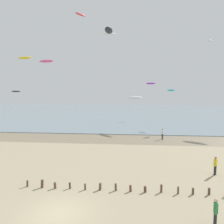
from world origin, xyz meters
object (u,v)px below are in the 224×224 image
at_px(kite_aloft_8, 108,34).
at_px(person_mid_beach, 216,212).
at_px(person_nearest_camera, 215,165).
at_px(kite_aloft_7, 16,91).
at_px(person_left_flank, 162,134).
at_px(kite_aloft_11, 25,58).
at_px(kite_aloft_6, 210,41).
at_px(kite_aloft_1, 46,61).
at_px(kite_aloft_10, 135,98).
at_px(kite_aloft_0, 171,90).
at_px(kite_aloft_5, 81,14).
at_px(kite_aloft_13, 151,83).
at_px(kite_aloft_12, 109,30).

bearing_deg(kite_aloft_8, person_mid_beach, -94.19).
relative_size(person_nearest_camera, kite_aloft_7, 0.94).
bearing_deg(kite_aloft_8, person_left_flank, -65.99).
height_order(kite_aloft_7, kite_aloft_11, kite_aloft_11).
bearing_deg(kite_aloft_6, person_left_flank, 2.11).
distance_m(kite_aloft_7, kite_aloft_11, 7.79).
relative_size(kite_aloft_1, kite_aloft_10, 0.81).
height_order(person_left_flank, kite_aloft_0, kite_aloft_0).
bearing_deg(kite_aloft_7, person_left_flank, 126.12).
distance_m(person_mid_beach, kite_aloft_5, 34.23).
bearing_deg(person_left_flank, kite_aloft_0, 74.37).
bearing_deg(person_nearest_camera, person_left_flank, 101.61).
relative_size(kite_aloft_5, kite_aloft_11, 0.76).
bearing_deg(kite_aloft_11, person_left_flank, 167.52).
distance_m(kite_aloft_0, kite_aloft_6, 15.26).
bearing_deg(kite_aloft_13, person_nearest_camera, -73.84).
height_order(kite_aloft_0, kite_aloft_6, kite_aloft_6).
relative_size(kite_aloft_0, kite_aloft_5, 0.84).
distance_m(person_left_flank, kite_aloft_8, 22.13).
distance_m(person_mid_beach, kite_aloft_12, 27.71).
bearing_deg(kite_aloft_5, person_left_flank, 111.17).
relative_size(person_left_flank, kite_aloft_10, 0.50).
relative_size(person_mid_beach, kite_aloft_13, 0.67).
relative_size(kite_aloft_0, kite_aloft_6, 0.94).
height_order(kite_aloft_0, kite_aloft_5, kite_aloft_5).
bearing_deg(kite_aloft_10, kite_aloft_7, -144.17).
bearing_deg(kite_aloft_11, kite_aloft_5, 162.58).
bearing_deg(person_nearest_camera, kite_aloft_0, 89.45).
bearing_deg(kite_aloft_7, person_mid_beach, 98.85).
bearing_deg(kite_aloft_7, kite_aloft_11, 115.46).
distance_m(kite_aloft_1, kite_aloft_6, 35.16).
distance_m(kite_aloft_6, kite_aloft_13, 16.69).
xyz_separation_m(person_mid_beach, kite_aloft_0, (3.11, 32.47, 6.65)).
height_order(person_mid_beach, kite_aloft_7, kite_aloft_7).
distance_m(kite_aloft_10, kite_aloft_12, 13.41).
relative_size(kite_aloft_0, kite_aloft_10, 0.55).
distance_m(kite_aloft_5, kite_aloft_11, 15.41).
distance_m(kite_aloft_5, kite_aloft_10, 17.22).
bearing_deg(kite_aloft_6, kite_aloft_10, -21.48).
xyz_separation_m(kite_aloft_6, kite_aloft_13, (-12.12, 7.10, -9.01)).
relative_size(kite_aloft_7, kite_aloft_11, 0.62).
bearing_deg(kite_aloft_0, kite_aloft_5, -105.74).
height_order(person_nearest_camera, person_mid_beach, same).
bearing_deg(kite_aloft_10, person_mid_beach, -37.13).
height_order(person_nearest_camera, kite_aloft_5, kite_aloft_5).
bearing_deg(person_nearest_camera, kite_aloft_13, 94.09).
relative_size(kite_aloft_7, kite_aloft_13, 0.72).
bearing_deg(person_left_flank, kite_aloft_10, 120.69).
relative_size(kite_aloft_10, kite_aloft_13, 1.34).
height_order(kite_aloft_12, kite_aloft_13, kite_aloft_12).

